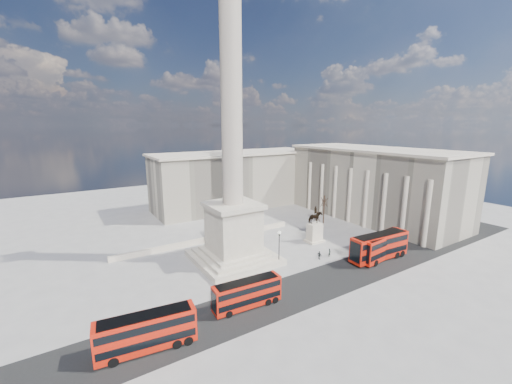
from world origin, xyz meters
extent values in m
plane|color=#9D9A95|center=(0.00, 0.00, 0.00)|extent=(180.00, 180.00, 0.00)
cube|color=black|center=(5.00, -10.00, 0.00)|extent=(120.00, 9.00, 0.01)
cube|color=beige|center=(0.00, 5.00, 0.50)|extent=(14.00, 14.00, 1.00)
cube|color=beige|center=(0.00, 5.00, 1.25)|extent=(12.00, 12.00, 0.50)
cube|color=beige|center=(0.00, 5.00, 1.75)|extent=(10.00, 10.00, 0.50)
cube|color=beige|center=(0.00, 5.00, 6.00)|extent=(8.00, 8.00, 8.00)
cube|color=beige|center=(0.00, 5.00, 10.40)|extent=(9.00, 9.00, 0.80)
cylinder|color=#B6A797|center=(0.00, 5.00, 27.80)|extent=(3.60, 3.60, 34.00)
cube|color=beige|center=(0.00, 16.00, 0.55)|extent=(40.00, 0.60, 1.10)
cube|color=beige|center=(45.00, 10.00, 9.00)|extent=(18.00, 45.00, 18.00)
cube|color=beige|center=(45.00, 10.00, 18.30)|extent=(19.00, 46.00, 0.60)
cube|color=beige|center=(20.00, 40.00, 8.00)|extent=(50.00, 16.00, 16.00)
cube|color=beige|center=(20.00, 40.00, 16.30)|extent=(51.00, 17.00, 0.60)
cube|color=red|center=(-19.36, -11.04, 2.30)|extent=(10.85, 3.72, 3.91)
cube|color=black|center=(-19.36, -11.04, 1.59)|extent=(10.44, 3.72, 0.87)
cube|color=black|center=(-19.36, -11.04, 3.33)|extent=(10.44, 3.72, 0.87)
cube|color=black|center=(-19.36, -11.04, 4.28)|extent=(9.76, 3.35, 0.06)
cylinder|color=black|center=(-22.84, -10.60, 0.53)|extent=(1.37, 2.65, 1.06)
cylinder|color=black|center=(-16.41, -11.41, 0.53)|extent=(1.37, 2.65, 1.06)
cylinder|color=black|center=(-15.14, -11.57, 0.53)|extent=(1.37, 2.65, 1.06)
cube|color=red|center=(-5.77, -9.66, 2.09)|extent=(9.77, 2.73, 3.56)
cube|color=black|center=(-5.77, -9.66, 1.45)|extent=(9.38, 2.76, 0.79)
cube|color=black|center=(-5.77, -9.66, 3.03)|extent=(9.38, 2.76, 0.79)
cube|color=black|center=(-5.77, -9.66, 3.89)|extent=(8.79, 2.45, 0.05)
cylinder|color=black|center=(-8.95, -9.49, 0.48)|extent=(1.09, 2.37, 0.97)
cylinder|color=black|center=(-3.07, -9.81, 0.48)|extent=(1.09, 2.37, 0.97)
cylinder|color=black|center=(-1.91, -9.88, 0.48)|extent=(1.09, 2.37, 0.97)
cube|color=red|center=(23.65, -9.14, 2.54)|extent=(11.97, 3.84, 4.33)
cube|color=black|center=(23.65, -9.14, 1.76)|extent=(11.51, 3.85, 0.96)
cube|color=black|center=(23.65, -9.14, 3.69)|extent=(11.51, 3.85, 0.96)
cube|color=black|center=(23.65, -9.14, 4.74)|extent=(10.77, 3.45, 0.06)
cylinder|color=black|center=(19.79, -9.53, 0.59)|extent=(1.45, 2.90, 1.18)
cylinder|color=black|center=(26.92, -8.81, 0.59)|extent=(1.45, 2.90, 1.18)
cylinder|color=black|center=(28.33, -8.67, 0.59)|extent=(1.45, 2.90, 1.18)
cube|color=red|center=(22.79, -9.16, 2.66)|extent=(12.46, 3.52, 4.54)
cube|color=black|center=(22.79, -9.16, 1.85)|extent=(11.97, 3.55, 1.01)
cube|color=black|center=(22.79, -9.16, 3.86)|extent=(11.97, 3.55, 1.01)
cube|color=black|center=(22.79, -9.16, 4.96)|extent=(11.22, 3.17, 0.07)
cylinder|color=black|center=(18.73, -8.92, 0.62)|extent=(1.40, 2.99, 1.23)
cylinder|color=black|center=(26.23, -9.36, 0.62)|extent=(1.40, 2.99, 1.23)
cylinder|color=black|center=(27.71, -9.45, 0.62)|extent=(1.40, 2.99, 1.23)
cylinder|color=black|center=(5.80, -1.16, 0.24)|extent=(0.43, 0.43, 0.48)
cylinder|color=black|center=(5.80, -1.16, 2.90)|extent=(0.15, 0.15, 5.81)
cylinder|color=black|center=(5.80, -1.16, 5.71)|extent=(0.29, 0.29, 0.29)
sphere|color=silver|center=(5.80, -1.16, 6.05)|extent=(0.54, 0.54, 0.54)
cube|color=beige|center=(18.95, 3.99, 0.23)|extent=(3.72, 2.79, 0.47)
cube|color=beige|center=(18.95, 3.99, 2.05)|extent=(2.98, 2.05, 4.10)
imported|color=black|center=(18.95, 3.99, 5.35)|extent=(3.06, 1.55, 2.51)
cylinder|color=black|center=(18.95, 3.99, 6.91)|extent=(0.47, 0.47, 1.12)
sphere|color=black|center=(18.95, 3.99, 7.66)|extent=(0.34, 0.34, 0.34)
cylinder|color=#332319|center=(37.30, -4.59, 3.37)|extent=(0.27, 0.27, 6.74)
cylinder|color=#332319|center=(21.13, 5.73, 2.96)|extent=(0.27, 0.27, 5.93)
cylinder|color=#332319|center=(28.66, 11.35, 3.79)|extent=(0.33, 0.33, 7.59)
imported|color=black|center=(15.99, -3.44, 0.82)|extent=(0.68, 0.54, 1.63)
imported|color=black|center=(31.81, -6.50, 0.77)|extent=(0.95, 0.94, 1.54)
imported|color=black|center=(13.53, -3.31, 0.80)|extent=(0.55, 1.00, 1.61)
camera|label=1|loc=(-25.34, -43.14, 24.39)|focal=22.00mm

